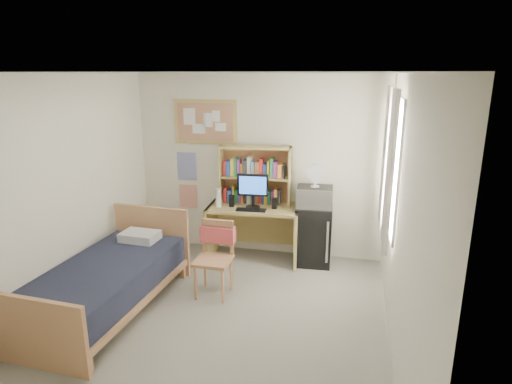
% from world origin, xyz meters
% --- Properties ---
extents(floor, '(3.60, 4.20, 0.02)m').
position_xyz_m(floor, '(0.00, 0.00, -0.01)').
color(floor, gray).
rests_on(floor, ground).
extents(ceiling, '(3.60, 4.20, 0.02)m').
position_xyz_m(ceiling, '(0.00, 0.00, 2.60)').
color(ceiling, silver).
rests_on(ceiling, wall_back).
extents(wall_back, '(3.60, 0.04, 2.60)m').
position_xyz_m(wall_back, '(0.00, 2.10, 1.30)').
color(wall_back, white).
rests_on(wall_back, floor).
extents(wall_front, '(3.60, 0.04, 2.60)m').
position_xyz_m(wall_front, '(0.00, -2.10, 1.30)').
color(wall_front, white).
rests_on(wall_front, floor).
extents(wall_left, '(0.04, 4.20, 2.60)m').
position_xyz_m(wall_left, '(-1.80, 0.00, 1.30)').
color(wall_left, white).
rests_on(wall_left, floor).
extents(wall_right, '(0.04, 4.20, 2.60)m').
position_xyz_m(wall_right, '(1.80, 0.00, 1.30)').
color(wall_right, white).
rests_on(wall_right, floor).
extents(window_unit, '(0.10, 1.40, 1.70)m').
position_xyz_m(window_unit, '(1.75, 1.20, 1.60)').
color(window_unit, white).
rests_on(window_unit, wall_right).
extents(curtain_left, '(0.04, 0.55, 1.70)m').
position_xyz_m(curtain_left, '(1.72, 0.80, 1.60)').
color(curtain_left, silver).
rests_on(curtain_left, wall_right).
extents(curtain_right, '(0.04, 0.55, 1.70)m').
position_xyz_m(curtain_right, '(1.72, 1.60, 1.60)').
color(curtain_right, silver).
rests_on(curtain_right, wall_right).
extents(bulletin_board, '(0.94, 0.03, 0.64)m').
position_xyz_m(bulletin_board, '(-0.78, 2.08, 1.92)').
color(bulletin_board, tan).
rests_on(bulletin_board, wall_back).
extents(poster_wave, '(0.30, 0.01, 0.42)m').
position_xyz_m(poster_wave, '(-1.10, 2.09, 1.25)').
color(poster_wave, '#2838A0').
rests_on(poster_wave, wall_back).
extents(poster_japan, '(0.28, 0.01, 0.36)m').
position_xyz_m(poster_japan, '(-1.10, 2.09, 0.78)').
color(poster_japan, '#DA4926').
rests_on(poster_japan, wall_back).
extents(desk, '(1.31, 0.71, 0.80)m').
position_xyz_m(desk, '(0.01, 1.76, 0.40)').
color(desk, tan).
rests_on(desk, floor).
extents(desk_chair, '(0.46, 0.46, 0.91)m').
position_xyz_m(desk_chair, '(-0.22, 0.64, 0.45)').
color(desk_chair, tan).
rests_on(desk_chair, floor).
extents(mini_fridge, '(0.52, 0.52, 0.84)m').
position_xyz_m(mini_fridge, '(0.85, 1.83, 0.42)').
color(mini_fridge, black).
rests_on(mini_fridge, floor).
extents(bed, '(1.12, 2.08, 0.56)m').
position_xyz_m(bed, '(-1.27, 0.03, 0.28)').
color(bed, black).
rests_on(bed, floor).
extents(hutch, '(1.02, 0.32, 0.83)m').
position_xyz_m(hutch, '(0.00, 1.91, 1.21)').
color(hutch, tan).
rests_on(hutch, desk).
extents(monitor, '(0.43, 0.06, 0.46)m').
position_xyz_m(monitor, '(0.01, 1.70, 1.03)').
color(monitor, black).
rests_on(monitor, desk).
extents(keyboard, '(0.42, 0.15, 0.02)m').
position_xyz_m(keyboard, '(0.02, 1.56, 0.81)').
color(keyboard, black).
rests_on(keyboard, desk).
extents(speaker_left, '(0.07, 0.07, 0.16)m').
position_xyz_m(speaker_left, '(-0.28, 1.68, 0.88)').
color(speaker_left, black).
rests_on(speaker_left, desk).
extents(speaker_right, '(0.07, 0.07, 0.15)m').
position_xyz_m(speaker_right, '(0.31, 1.72, 0.87)').
color(speaker_right, black).
rests_on(speaker_right, desk).
extents(water_bottle, '(0.08, 0.08, 0.26)m').
position_xyz_m(water_bottle, '(-0.46, 1.63, 0.93)').
color(water_bottle, silver).
rests_on(water_bottle, desk).
extents(hoodie, '(0.43, 0.13, 0.20)m').
position_xyz_m(hoodie, '(-0.22, 0.84, 0.70)').
color(hoodie, '#D45051').
rests_on(hoodie, desk_chair).
extents(microwave, '(0.50, 0.39, 0.28)m').
position_xyz_m(microwave, '(0.85, 1.81, 0.98)').
color(microwave, silver).
rests_on(microwave, mini_fridge).
extents(desk_fan, '(0.24, 0.24, 0.29)m').
position_xyz_m(desk_fan, '(0.85, 1.81, 1.26)').
color(desk_fan, silver).
rests_on(desk_fan, microwave).
extents(pillow, '(0.47, 0.34, 0.11)m').
position_xyz_m(pillow, '(-1.23, 0.78, 0.61)').
color(pillow, silver).
rests_on(pillow, bed).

